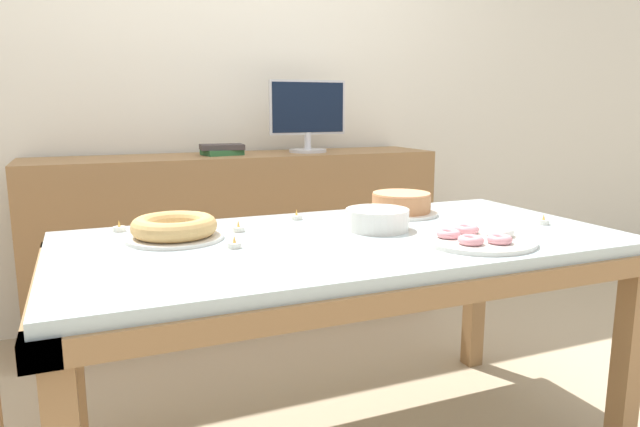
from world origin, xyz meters
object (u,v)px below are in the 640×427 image
object	(u,v)px
pastry_platter	(477,238)
tealight_near_cakes	(297,217)
tealight_centre	(119,228)
cake_golden_bundt	(174,228)
book_stack	(222,150)
tealight_right_edge	(238,229)
plate_stack	(377,219)
cake_chocolate_round	(401,204)
tealight_near_front	(234,245)
computer_monitor	(308,116)
tealight_left_edge	(543,222)

from	to	relation	value
pastry_platter	tealight_near_cakes	world-z (taller)	pastry_platter
pastry_platter	tealight_centre	xyz separation A→B (m)	(-0.98, 0.58, -0.00)
cake_golden_bundt	tealight_centre	size ratio (longest dim) A/B	7.45
book_stack	tealight_right_edge	xyz separation A→B (m)	(-0.20, -1.07, -0.18)
book_stack	plate_stack	bearing A→B (deg)	-79.25
cake_chocolate_round	tealight_right_edge	xyz separation A→B (m)	(-0.65, -0.05, -0.03)
tealight_centre	tealight_near_cakes	bearing A→B (deg)	-3.52
tealight_near_front	tealight_centre	xyz separation A→B (m)	(-0.29, 0.36, 0.00)
tealight_right_edge	tealight_centre	distance (m)	0.39
plate_stack	tealight_centre	distance (m)	0.85
cake_chocolate_round	computer_monitor	bearing A→B (deg)	88.74
book_stack	plate_stack	xyz separation A→B (m)	(0.23, -1.22, -0.15)
computer_monitor	tealight_near_cakes	world-z (taller)	computer_monitor
tealight_near_front	tealight_near_cakes	bearing A→B (deg)	46.16
book_stack	tealight_centre	world-z (taller)	book_stack
plate_stack	tealight_centre	world-z (taller)	plate_stack
pastry_platter	book_stack	bearing A→B (deg)	105.77
tealight_near_front	plate_stack	bearing A→B (deg)	6.93
tealight_right_edge	tealight_centre	size ratio (longest dim) A/B	1.00
computer_monitor	tealight_left_edge	bearing A→B (deg)	-76.06
computer_monitor	book_stack	distance (m)	0.49
cake_chocolate_round	tealight_near_cakes	world-z (taller)	cake_chocolate_round
pastry_platter	tealight_right_edge	world-z (taller)	pastry_platter
tealight_near_cakes	tealight_centre	size ratio (longest dim) A/B	1.00
computer_monitor	plate_stack	xyz separation A→B (m)	(-0.23, -1.21, -0.32)
book_stack	cake_chocolate_round	world-z (taller)	book_stack
tealight_left_edge	tealight_near_front	bearing A→B (deg)	175.32
cake_chocolate_round	pastry_platter	distance (m)	0.48
pastry_platter	tealight_left_edge	world-z (taller)	pastry_platter
tealight_near_front	cake_golden_bundt	bearing A→B (deg)	128.67
tealight_right_edge	plate_stack	bearing A→B (deg)	-18.95
cake_chocolate_round	cake_golden_bundt	bearing A→B (deg)	-174.23
tealight_near_front	tealight_left_edge	distance (m)	1.08
plate_stack	tealight_centre	xyz separation A→B (m)	(-0.79, 0.30, -0.02)
plate_stack	tealight_near_front	world-z (taller)	plate_stack
computer_monitor	plate_stack	bearing A→B (deg)	-100.95
tealight_left_edge	plate_stack	bearing A→B (deg)	165.46
tealight_near_cakes	tealight_near_front	distance (m)	0.45
cake_chocolate_round	cake_golden_bundt	size ratio (longest dim) A/B	0.92
book_stack	tealight_centre	bearing A→B (deg)	-121.57
cake_chocolate_round	book_stack	bearing A→B (deg)	113.64
cake_golden_bundt	plate_stack	world-z (taller)	cake_golden_bundt
pastry_platter	tealight_near_front	size ratio (longest dim) A/B	8.66
book_stack	computer_monitor	bearing A→B (deg)	-0.17
tealight_near_cakes	book_stack	bearing A→B (deg)	92.73
pastry_platter	tealight_left_edge	xyz separation A→B (m)	(0.38, 0.13, -0.00)
tealight_near_cakes	pastry_platter	bearing A→B (deg)	-55.33
book_stack	pastry_platter	bearing A→B (deg)	-74.23
cake_chocolate_round	tealight_left_edge	bearing A→B (deg)	-44.26
cake_golden_bundt	plate_stack	xyz separation A→B (m)	(0.64, -0.12, 0.00)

